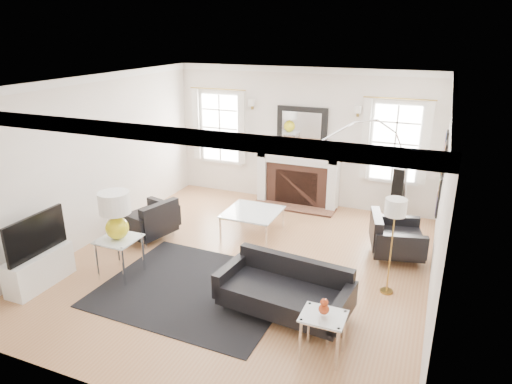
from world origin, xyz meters
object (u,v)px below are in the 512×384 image
at_px(sofa, 286,291).
at_px(armchair_right, 394,238).
at_px(fireplace, 298,180).
at_px(armchair_left, 149,221).
at_px(gourd_lamp, 115,212).
at_px(coffee_table, 253,213).
at_px(arc_floor_lamp, 364,177).

height_order(sofa, armchair_right, armchair_right).
bearing_deg(sofa, fireplace, 105.28).
bearing_deg(armchair_left, gourd_lamp, -74.57).
distance_m(fireplace, gourd_lamp, 4.15).
relative_size(fireplace, sofa, 0.96).
relative_size(sofa, gourd_lamp, 2.48).
distance_m(armchair_left, armchair_right, 4.12).
distance_m(coffee_table, gourd_lamp, 2.55).
height_order(fireplace, armchair_left, fireplace).
relative_size(gourd_lamp, arc_floor_lamp, 0.32).
bearing_deg(coffee_table, fireplace, 79.48).
xyz_separation_m(armchair_right, gourd_lamp, (-3.69, -2.13, 0.69)).
bearing_deg(coffee_table, sofa, -57.31).
relative_size(sofa, armchair_left, 1.67).
xyz_separation_m(sofa, gourd_lamp, (-2.58, -0.04, 0.72)).
xyz_separation_m(fireplace, gourd_lamp, (-1.54, -3.83, 0.48)).
bearing_deg(armchair_right, coffee_table, 179.74).
height_order(sofa, arc_floor_lamp, arc_floor_lamp).
distance_m(armchair_right, gourd_lamp, 4.31).
height_order(armchair_left, coffee_table, armchair_left).
relative_size(sofa, coffee_table, 1.88).
relative_size(armchair_left, armchair_right, 1.02).
bearing_deg(sofa, gourd_lamp, -179.06).
distance_m(sofa, arc_floor_lamp, 2.59).
bearing_deg(arc_floor_lamp, coffee_table, -171.53).
bearing_deg(arc_floor_lamp, sofa, -102.22).
height_order(coffee_table, gourd_lamp, gourd_lamp).
xyz_separation_m(armchair_right, arc_floor_lamp, (-0.59, 0.29, 0.87)).
bearing_deg(armchair_right, sofa, -117.97).
height_order(armchair_right, arc_floor_lamp, arc_floor_lamp).
bearing_deg(coffee_table, armchair_left, -149.98).
bearing_deg(fireplace, armchair_left, -126.01).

